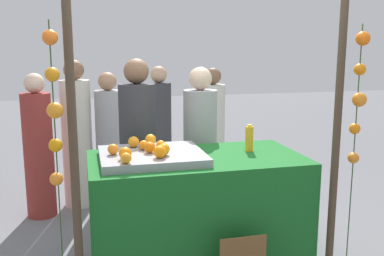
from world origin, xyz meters
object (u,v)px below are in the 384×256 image
(orange_0, at_px, (151,140))
(orange_1, at_px, (144,145))
(stall_counter, at_px, (197,213))
(vendor_right, at_px, (200,156))
(juice_bottle, at_px, (249,139))
(vendor_left, at_px, (138,156))

(orange_0, xyz_separation_m, orange_1, (-0.08, -0.15, -0.01))
(stall_counter, bearing_deg, orange_0, 143.89)
(orange_0, bearing_deg, stall_counter, -36.11)
(stall_counter, relative_size, orange_0, 18.71)
(stall_counter, distance_m, vendor_right, 0.81)
(orange_1, relative_size, vendor_right, 0.05)
(orange_1, distance_m, juice_bottle, 0.86)
(vendor_right, bearing_deg, stall_counter, -107.11)
(vendor_left, bearing_deg, vendor_right, 0.70)
(vendor_left, xyz_separation_m, vendor_right, (0.59, 0.01, -0.04))
(stall_counter, height_order, orange_1, orange_1)
(orange_1, bearing_deg, vendor_left, 87.01)
(orange_0, distance_m, juice_bottle, 0.80)
(juice_bottle, relative_size, vendor_left, 0.13)
(orange_1, height_order, vendor_right, vendor_right)
(vendor_right, bearing_deg, orange_1, -133.86)
(orange_0, bearing_deg, vendor_right, 42.13)
(orange_1, bearing_deg, orange_0, 63.59)
(stall_counter, xyz_separation_m, orange_0, (-0.32, 0.24, 0.57))
(stall_counter, bearing_deg, vendor_left, 116.82)
(orange_1, bearing_deg, stall_counter, -11.48)
(stall_counter, relative_size, vendor_left, 0.99)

